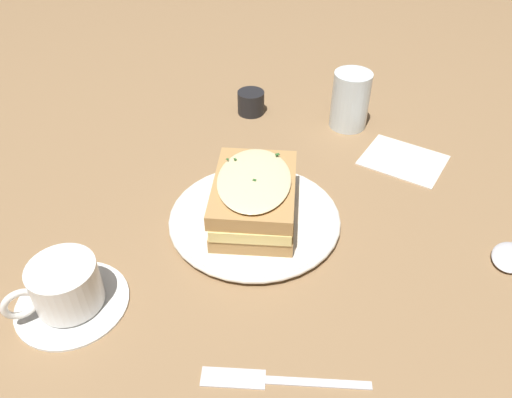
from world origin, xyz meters
The scene contains 9 objects.
ground_plane centered at (0.00, 0.00, 0.00)m, with size 2.40×2.40×0.00m, color olive.
dinner_plate centered at (-0.02, 0.00, 0.01)m, with size 0.24×0.24×0.01m.
sandwich centered at (-0.02, 0.00, 0.05)m, with size 0.18×0.19×0.07m.
teacup_with_saucer centered at (0.06, 0.25, 0.03)m, with size 0.13×0.13×0.06m.
water_glass centered at (0.02, -0.31, 0.05)m, with size 0.07×0.07×0.10m, color silver.
fork centered at (-0.18, 0.18, 0.00)m, with size 0.15×0.12×0.00m.
spoon centered at (-0.32, -0.16, 0.00)m, with size 0.05×0.17×0.01m.
napkin centered at (-0.11, -0.27, 0.00)m, with size 0.13×0.10×0.00m, color silver.
condiment_pot centered at (0.18, -0.23, 0.02)m, with size 0.05×0.05×0.04m, color black.
Camera 1 is at (-0.35, 0.40, 0.47)m, focal length 35.00 mm.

